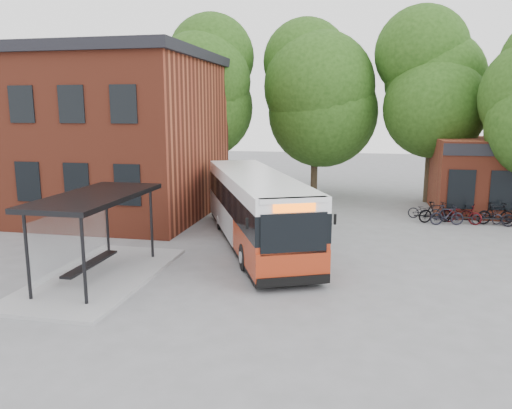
% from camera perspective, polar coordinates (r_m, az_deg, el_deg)
% --- Properties ---
extents(ground, '(100.00, 100.00, 0.00)m').
position_cam_1_polar(ground, '(17.00, -2.22, -8.38)').
color(ground, slate).
extents(station_building, '(18.40, 10.40, 8.50)m').
position_cam_1_polar(station_building, '(29.86, -22.92, 7.43)').
color(station_building, maroon).
rests_on(station_building, ground).
extents(bus_shelter, '(3.60, 7.00, 2.90)m').
position_cam_1_polar(bus_shelter, '(17.33, -17.70, -3.52)').
color(bus_shelter, black).
rests_on(bus_shelter, ground).
extents(bike_rail, '(5.20, 0.10, 0.38)m').
position_cam_1_polar(bike_rail, '(26.67, 23.14, -1.72)').
color(bike_rail, black).
rests_on(bike_rail, ground).
extents(tree_0, '(7.92, 7.92, 11.00)m').
position_cam_1_polar(tree_0, '(33.09, -5.72, 10.65)').
color(tree_0, '#1E3F10').
rests_on(tree_0, ground).
extents(tree_1, '(7.92, 7.92, 10.40)m').
position_cam_1_polar(tree_1, '(32.70, 6.80, 10.10)').
color(tree_1, '#1E3F10').
rests_on(tree_1, ground).
extents(tree_2, '(7.92, 7.92, 11.00)m').
position_cam_1_polar(tree_2, '(31.83, 19.50, 10.08)').
color(tree_2, '#1E3F10').
rests_on(tree_2, ground).
extents(city_bus, '(6.97, 11.69, 2.97)m').
position_cam_1_polar(city_bus, '(20.76, -0.07, -0.57)').
color(city_bus, '#9E2D13').
rests_on(city_bus, ground).
extents(bicycle_0, '(1.69, 0.72, 0.87)m').
position_cam_1_polar(bicycle_0, '(27.25, 18.70, -0.64)').
color(bicycle_0, black).
rests_on(bicycle_0, ground).
extents(bicycle_1, '(1.85, 1.13, 1.08)m').
position_cam_1_polar(bicycle_1, '(26.46, 19.84, -0.81)').
color(bicycle_1, black).
rests_on(bicycle_1, ground).
extents(bicycle_2, '(1.59, 0.57, 0.83)m').
position_cam_1_polar(bicycle_2, '(27.51, 21.88, -0.79)').
color(bicycle_2, black).
rests_on(bicycle_2, ground).
extents(bicycle_3, '(1.70, 0.77, 0.99)m').
position_cam_1_polar(bicycle_3, '(26.08, 20.99, -1.16)').
color(bicycle_3, black).
rests_on(bicycle_3, ground).
extents(bicycle_4, '(1.99, 1.31, 0.99)m').
position_cam_1_polar(bicycle_4, '(26.73, 22.47, -0.98)').
color(bicycle_4, '#410A0D').
rests_on(bicycle_4, ground).
extents(bicycle_5, '(1.91, 0.89, 1.11)m').
position_cam_1_polar(bicycle_5, '(27.16, 25.70, -0.93)').
color(bicycle_5, black).
rests_on(bicycle_5, ground).
extents(bicycle_6, '(1.63, 0.90, 0.81)m').
position_cam_1_polar(bicycle_6, '(26.98, 24.90, -1.26)').
color(bicycle_6, black).
rests_on(bicycle_6, ground).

